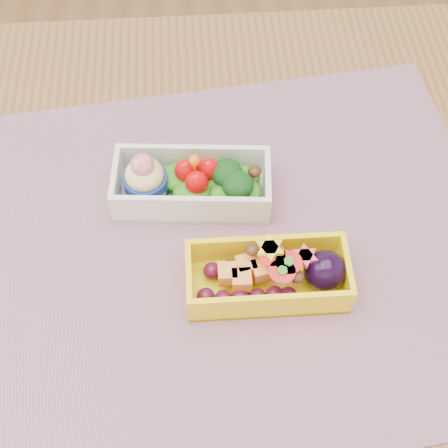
{
  "coord_description": "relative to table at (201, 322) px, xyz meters",
  "views": [
    {
      "loc": [
        0.01,
        -0.28,
        1.29
      ],
      "look_at": [
        0.03,
        0.04,
        0.79
      ],
      "focal_mm": 48.89,
      "sensor_mm": 36.0,
      "label": 1
    }
  ],
  "objects": [
    {
      "name": "table",
      "position": [
        0.0,
        0.0,
        0.0
      ],
      "size": [
        1.2,
        0.8,
        0.75
      ],
      "color": "brown",
      "rests_on": "ground"
    },
    {
      "name": "bento_yellow",
      "position": [
        0.07,
        -0.01,
        0.12
      ],
      "size": [
        0.15,
        0.07,
        0.05
      ],
      "rotation": [
        0.0,
        0.0,
        -0.01
      ],
      "color": "yellow",
      "rests_on": "placemat"
    },
    {
      "name": "bento_white",
      "position": [
        -0.0,
        0.1,
        0.12
      ],
      "size": [
        0.17,
        0.08,
        0.07
      ],
      "rotation": [
        0.0,
        0.0,
        -0.09
      ],
      "color": "silver",
      "rests_on": "placemat"
    },
    {
      "name": "placemat",
      "position": [
        0.02,
        0.04,
        0.1
      ],
      "size": [
        0.62,
        0.5,
        0.0
      ],
      "primitive_type": "cube",
      "rotation": [
        0.0,
        0.0,
        0.11
      ],
      "color": "#A26F8B",
      "rests_on": "table"
    }
  ]
}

